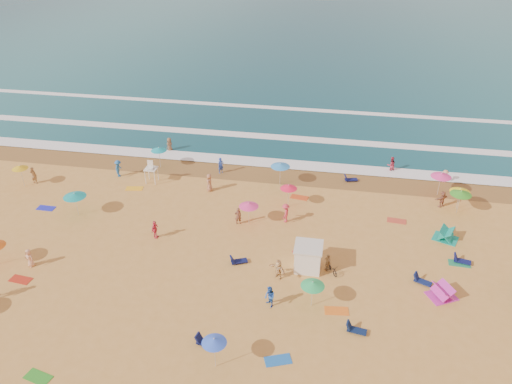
# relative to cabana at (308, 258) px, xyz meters

# --- Properties ---
(ground) EXTENTS (220.00, 220.00, 0.00)m
(ground) POSITION_rel_cabana_xyz_m (-6.28, 2.52, -1.00)
(ground) COLOR gold
(ground) RESTS_ON ground
(ocean) EXTENTS (220.00, 140.00, 0.18)m
(ocean) POSITION_rel_cabana_xyz_m (-6.28, 86.52, -1.00)
(ocean) COLOR #0C4756
(ocean) RESTS_ON ground
(wet_sand) EXTENTS (220.00, 220.00, 0.00)m
(wet_sand) POSITION_rel_cabana_xyz_m (-6.28, 15.02, -0.99)
(wet_sand) COLOR olive
(wet_sand) RESTS_ON ground
(surf_foam) EXTENTS (200.00, 18.70, 0.05)m
(surf_foam) POSITION_rel_cabana_xyz_m (-6.28, 23.84, -0.90)
(surf_foam) COLOR white
(surf_foam) RESTS_ON ground
(cabana) EXTENTS (2.00, 2.00, 2.00)m
(cabana) POSITION_rel_cabana_xyz_m (0.00, 0.00, 0.00)
(cabana) COLOR white
(cabana) RESTS_ON ground
(cabana_roof) EXTENTS (2.20, 2.20, 0.12)m
(cabana_roof) POSITION_rel_cabana_xyz_m (0.00, 0.00, 1.06)
(cabana_roof) COLOR silver
(cabana_roof) RESTS_ON cabana
(bicycle) EXTENTS (1.36, 1.52, 0.80)m
(bicycle) POSITION_rel_cabana_xyz_m (1.90, -0.30, -0.60)
(bicycle) COLOR black
(bicycle) RESTS_ON ground
(lifeguard_stand) EXTENTS (1.20, 1.20, 2.10)m
(lifeguard_stand) POSITION_rel_cabana_xyz_m (-17.06, 11.23, 0.05)
(lifeguard_stand) COLOR white
(lifeguard_stand) RESTS_ON ground
(beach_umbrellas) EXTENTS (56.21, 27.88, 0.73)m
(beach_umbrellas) POSITION_rel_cabana_xyz_m (-4.39, 3.18, 1.14)
(beach_umbrellas) COLOR #1CA0F6
(beach_umbrellas) RESTS_ON ground
(loungers) EXTENTS (58.53, 25.04, 0.34)m
(loungers) POSITION_rel_cabana_xyz_m (0.67, 0.60, -0.83)
(loungers) COLOR #0E1E4A
(loungers) RESTS_ON ground
(towels) EXTENTS (38.94, 25.37, 0.03)m
(towels) POSITION_rel_cabana_xyz_m (-6.19, 0.47, -0.98)
(towels) COLOR red
(towels) RESTS_ON ground
(popup_tents) EXTENTS (3.84, 9.92, 1.20)m
(popup_tents) POSITION_rel_cabana_xyz_m (10.72, 2.21, -0.40)
(popup_tents) COLOR #CE2DAA
(popup_tents) RESTS_ON ground
(beachgoers) EXTENTS (42.52, 27.25, 2.10)m
(beachgoers) POSITION_rel_cabana_xyz_m (-6.59, 7.39, -0.18)
(beachgoers) COLOR tan
(beachgoers) RESTS_ON ground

